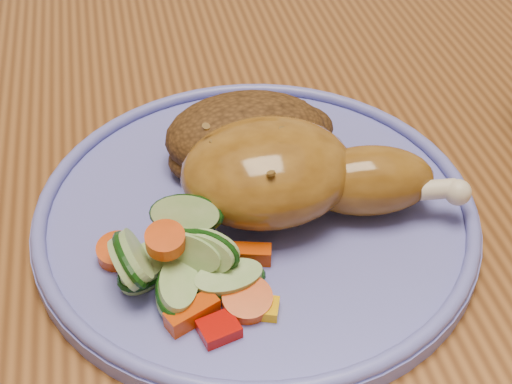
# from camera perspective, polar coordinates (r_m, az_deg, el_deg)

# --- Properties ---
(dining_table) EXTENTS (0.90, 1.40, 0.75)m
(dining_table) POSITION_cam_1_polar(r_m,az_deg,el_deg) (0.65, 1.37, -0.58)
(dining_table) COLOR brown
(dining_table) RESTS_ON ground
(chair_far) EXTENTS (0.42, 0.42, 0.91)m
(chair_far) POSITION_cam_1_polar(r_m,az_deg,el_deg) (1.25, -5.40, 12.26)
(chair_far) COLOR #4C2D16
(chair_far) RESTS_ON ground
(plate) EXTENTS (0.31, 0.31, 0.01)m
(plate) POSITION_cam_1_polar(r_m,az_deg,el_deg) (0.50, -0.00, -1.82)
(plate) COLOR #5F62BF
(plate) RESTS_ON dining_table
(plate_rim) EXTENTS (0.30, 0.30, 0.01)m
(plate_rim) POSITION_cam_1_polar(r_m,az_deg,el_deg) (0.49, -0.00, -0.88)
(plate_rim) COLOR #5F62BF
(plate_rim) RESTS_ON plate
(chicken_leg) EXTENTS (0.19, 0.10, 0.06)m
(chicken_leg) POSITION_cam_1_polar(r_m,az_deg,el_deg) (0.48, 2.91, 1.46)
(chicken_leg) COLOR #8C5C1D
(chicken_leg) RESTS_ON plate
(rice_pilaf) EXTENTS (0.13, 0.09, 0.05)m
(rice_pilaf) POSITION_cam_1_polar(r_m,az_deg,el_deg) (0.53, -0.52, 4.52)
(rice_pilaf) COLOR #4C2E13
(rice_pilaf) RESTS_ON plate
(vegetable_pile) EXTENTS (0.11, 0.11, 0.05)m
(vegetable_pile) POSITION_cam_1_polar(r_m,az_deg,el_deg) (0.44, -5.80, -5.59)
(vegetable_pile) COLOR #A50A05
(vegetable_pile) RESTS_ON plate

